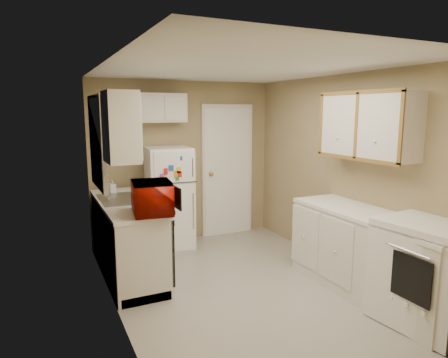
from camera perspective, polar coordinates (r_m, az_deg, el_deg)
name	(u,v)px	position (r m, az deg, el deg)	size (l,w,h in m)	color
floor	(243,285)	(4.70, 2.69, -14.92)	(3.80, 3.80, 0.00)	#B7B2A7
ceiling	(245,68)	(4.30, 2.95, 15.61)	(3.80, 3.80, 0.00)	white
wall_left	(112,192)	(3.89, -15.70, -1.86)	(3.80, 3.80, 0.00)	#9E8A63
wall_right	(344,173)	(5.14, 16.73, 0.82)	(3.80, 3.80, 0.00)	#9E8A63
wall_back	(185,162)	(6.06, -5.66, 2.47)	(2.80, 2.80, 0.00)	#9E8A63
wall_front	(378,226)	(2.85, 21.20, -6.33)	(2.80, 2.80, 0.00)	#9E8A63
left_counter	(127,238)	(4.99, -13.65, -8.16)	(0.60, 1.80, 0.90)	silver
dishwasher	(165,246)	(4.49, -8.41, -9.47)	(0.03, 0.58, 0.72)	black
sink	(123,202)	(5.03, -14.18, -3.21)	(0.54, 0.74, 0.16)	gray
microwave	(152,199)	(4.24, -10.19, -2.81)	(0.33, 0.59, 0.39)	#9F0F04
soap_bottle	(112,185)	(5.42, -15.68, -0.84)	(0.08, 0.08, 0.17)	white
window_blinds	(98,142)	(4.88, -17.55, 5.06)	(0.10, 0.98, 1.08)	silver
upper_cabinet_left	(121,127)	(4.06, -14.52, 7.20)	(0.30, 0.45, 0.70)	silver
refrigerator	(169,199)	(5.72, -7.85, -2.79)	(0.60, 0.58, 1.46)	white
cabinet_over_fridge	(160,108)	(5.75, -9.09, 10.00)	(0.70, 0.30, 0.40)	silver
interior_door	(227,171)	(6.32, 0.48, 1.16)	(0.86, 0.06, 2.08)	white
right_counter	(371,255)	(4.56, 20.21, -10.22)	(0.60, 2.00, 0.90)	silver
stove	(426,274)	(4.16, 26.93, -11.98)	(0.66, 0.81, 0.98)	white
upper_cabinet_right	(368,126)	(4.62, 19.85, 7.19)	(0.30, 1.20, 0.70)	silver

